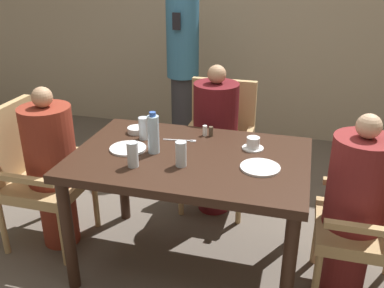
{
  "coord_description": "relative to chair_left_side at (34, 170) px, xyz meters",
  "views": [
    {
      "loc": [
        0.59,
        -2.12,
        1.8
      ],
      "look_at": [
        0.0,
        0.04,
        0.81
      ],
      "focal_mm": 40.0,
      "sensor_mm": 36.0,
      "label": 1
    }
  ],
  "objects": [
    {
      "name": "chair_right_side",
      "position": [
        2.12,
        0.0,
        0.0
      ],
      "size": [
        0.5,
        0.5,
        0.95
      ],
      "color": "tan",
      "rests_on": "ground_plane"
    },
    {
      "name": "teacup_with_saucer",
      "position": [
        1.39,
        0.18,
        0.27
      ],
      "size": [
        0.13,
        0.13,
        0.07
      ],
      "color": "white",
      "rests_on": "dining_table"
    },
    {
      "name": "water_bottle",
      "position": [
        0.85,
        -0.02,
        0.36
      ],
      "size": [
        0.07,
        0.07,
        0.25
      ],
      "color": "silver",
      "rests_on": "dining_table"
    },
    {
      "name": "pepper_shaker",
      "position": [
        1.11,
        0.31,
        0.27
      ],
      "size": [
        0.03,
        0.03,
        0.06
      ],
      "color": "#4C3D2D",
      "rests_on": "dining_table"
    },
    {
      "name": "plate_main_right",
      "position": [
        1.47,
        -0.06,
        0.25
      ],
      "size": [
        0.21,
        0.21,
        0.01
      ],
      "color": "white",
      "rests_on": "dining_table"
    },
    {
      "name": "bowl_small",
      "position": [
        0.64,
        0.24,
        0.26
      ],
      "size": [
        0.12,
        0.12,
        0.04
      ],
      "color": "white",
      "rests_on": "dining_table"
    },
    {
      "name": "dining_table",
      "position": [
        1.06,
        0.0,
        0.14
      ],
      "size": [
        1.34,
        0.88,
        0.76
      ],
      "color": "#331E14",
      "rests_on": "ground_plane"
    },
    {
      "name": "glass_tall_far",
      "position": [
        0.8,
        -0.22,
        0.31
      ],
      "size": [
        0.06,
        0.06,
        0.14
      ],
      "color": "silver",
      "rests_on": "dining_table"
    },
    {
      "name": "glass_tall_near",
      "position": [
        0.72,
        0.15,
        0.31
      ],
      "size": [
        0.06,
        0.06,
        0.14
      ],
      "color": "silver",
      "rests_on": "dining_table"
    },
    {
      "name": "diner_in_left_chair",
      "position": [
        0.14,
        0.0,
        0.04
      ],
      "size": [
        0.32,
        0.32,
        1.09
      ],
      "color": "maroon",
      "rests_on": "ground_plane"
    },
    {
      "name": "glass_tall_mid",
      "position": [
        1.05,
        -0.14,
        0.31
      ],
      "size": [
        0.06,
        0.06,
        0.14
      ],
      "color": "silver",
      "rests_on": "dining_table"
    },
    {
      "name": "ground_plane",
      "position": [
        1.06,
        0.0,
        -0.52
      ],
      "size": [
        16.0,
        16.0,
        0.0
      ],
      "primitive_type": "plane",
      "color": "#60564C"
    },
    {
      "name": "chair_far_side",
      "position": [
        1.06,
        0.83,
        0.0
      ],
      "size": [
        0.5,
        0.5,
        0.95
      ],
      "color": "tan",
      "rests_on": "ground_plane"
    },
    {
      "name": "salt_shaker",
      "position": [
        1.07,
        0.31,
        0.28
      ],
      "size": [
        0.03,
        0.03,
        0.07
      ],
      "color": "white",
      "rests_on": "dining_table"
    },
    {
      "name": "plate_main_left",
      "position": [
        0.69,
        -0.02,
        0.25
      ],
      "size": [
        0.21,
        0.21,
        0.01
      ],
      "color": "white",
      "rests_on": "dining_table"
    },
    {
      "name": "wall_back",
      "position": [
        1.06,
        2.33,
        0.88
      ],
      "size": [
        8.0,
        0.06,
        2.8
      ],
      "color": "tan",
      "rests_on": "ground_plane"
    },
    {
      "name": "diner_in_far_chair",
      "position": [
        1.06,
        0.69,
        0.06
      ],
      "size": [
        0.32,
        0.32,
        1.13
      ],
      "color": "#5B1419",
      "rests_on": "ground_plane"
    },
    {
      "name": "chair_left_side",
      "position": [
        0.0,
        0.0,
        0.0
      ],
      "size": [
        0.5,
        0.5,
        0.95
      ],
      "color": "tan",
      "rests_on": "ground_plane"
    },
    {
      "name": "fork_beside_plate",
      "position": [
        0.96,
        0.19,
        0.25
      ],
      "size": [
        0.2,
        0.04,
        0.0
      ],
      "color": "silver",
      "rests_on": "dining_table"
    },
    {
      "name": "diner_in_right_chair",
      "position": [
        1.98,
        0.0,
        0.04
      ],
      "size": [
        0.32,
        0.32,
        1.1
      ],
      "color": "maroon",
      "rests_on": "ground_plane"
    },
    {
      "name": "standing_host",
      "position": [
        0.57,
        1.54,
        0.39
      ],
      "size": [
        0.29,
        0.32,
        1.7
      ],
      "color": "#2D2D33",
      "rests_on": "ground_plane"
    }
  ]
}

